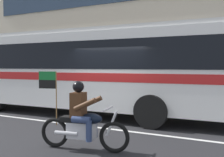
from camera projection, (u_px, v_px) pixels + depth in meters
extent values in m
plane|color=black|center=(108.00, 124.00, 8.67)|extent=(60.00, 60.00, 0.00)
cube|color=#B7B2A8|center=(156.00, 103.00, 13.20)|extent=(28.00, 3.80, 0.15)
cube|color=silver|center=(99.00, 128.00, 8.14)|extent=(26.60, 0.14, 0.01)
cube|color=#B2A893|center=(170.00, 18.00, 15.02)|extent=(28.00, 0.80, 9.23)
cube|color=#233347|center=(167.00, 42.00, 14.70)|extent=(25.76, 0.10, 1.40)
cube|color=white|center=(83.00, 70.00, 10.46)|extent=(11.74, 2.90, 2.70)
cube|color=black|center=(83.00, 56.00, 10.44)|extent=(10.81, 2.92, 0.96)
cube|color=red|center=(83.00, 75.00, 10.47)|extent=(11.51, 2.93, 0.28)
cube|color=silver|center=(83.00, 35.00, 10.40)|extent=(11.50, 2.77, 0.16)
cylinder|color=black|center=(151.00, 112.00, 8.01)|extent=(1.04, 0.30, 1.04)
torus|color=black|center=(114.00, 137.00, 5.78)|extent=(0.69, 0.22, 0.69)
torus|color=black|center=(55.00, 132.00, 6.19)|extent=(0.69, 0.22, 0.69)
cube|color=silver|center=(81.00, 130.00, 5.99)|extent=(0.68, 0.40, 0.36)
ellipsoid|color=black|center=(92.00, 119.00, 5.91)|extent=(0.52, 0.37, 0.24)
cube|color=black|center=(73.00, 119.00, 6.04)|extent=(0.60, 0.36, 0.12)
cylinder|color=silver|center=(112.00, 123.00, 5.78)|extent=(0.28, 0.11, 0.58)
cylinder|color=silver|center=(108.00, 109.00, 5.79)|extent=(0.16, 0.64, 0.04)
cylinder|color=silver|center=(66.00, 133.00, 5.93)|extent=(0.56, 0.19, 0.09)
cube|color=#4C2D19|center=(78.00, 105.00, 5.99)|extent=(0.34, 0.41, 0.56)
sphere|color=black|center=(78.00, 87.00, 5.97)|extent=(0.26, 0.26, 0.26)
cylinder|color=navy|center=(87.00, 117.00, 6.13)|extent=(0.44, 0.23, 0.15)
cylinder|color=navy|center=(95.00, 127.00, 6.09)|extent=(0.13, 0.13, 0.46)
cylinder|color=navy|center=(81.00, 120.00, 5.79)|extent=(0.44, 0.23, 0.15)
cylinder|color=navy|center=(89.00, 131.00, 5.75)|extent=(0.13, 0.13, 0.46)
cylinder|color=#4C2D19|center=(91.00, 102.00, 6.11)|extent=(0.53, 0.21, 0.32)
cylinder|color=#4C2D19|center=(85.00, 105.00, 5.73)|extent=(0.53, 0.21, 0.32)
cylinder|color=olive|center=(56.00, 98.00, 6.14)|extent=(0.02, 0.02, 1.25)
cube|color=#197233|center=(47.00, 76.00, 6.18)|extent=(0.44, 0.10, 0.20)
cube|color=black|center=(47.00, 84.00, 6.19)|extent=(0.44, 0.10, 0.20)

